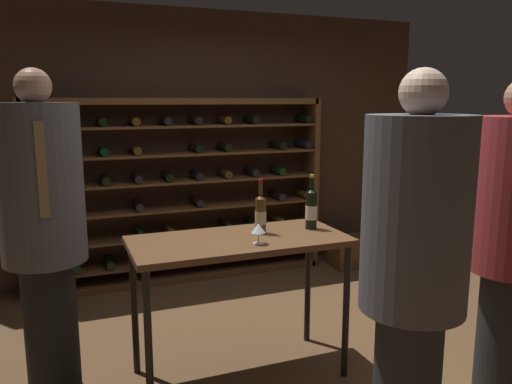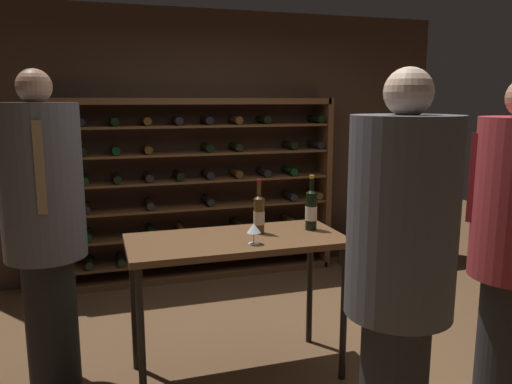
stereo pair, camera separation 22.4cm
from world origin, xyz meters
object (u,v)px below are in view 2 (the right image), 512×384
object	(u,v)px
tasting_table	(236,252)
wine_bottle_green_slim	(259,214)
person_guest_blue_shirt	(400,264)
wine_crate	(366,253)
person_bystander_dark_jacket	(44,219)
wine_bottle_gold_foil	(311,209)
wine_rack	(192,191)
wine_glass_stemmed_right	(254,229)

from	to	relation	value
tasting_table	wine_bottle_green_slim	size ratio (longest dim) A/B	3.83
person_guest_blue_shirt	wine_crate	distance (m)	3.25
person_bystander_dark_jacket	wine_bottle_green_slim	bearing A→B (deg)	-1.71
person_guest_blue_shirt	wine_crate	size ratio (longest dim) A/B	4.03
wine_crate	wine_bottle_green_slim	size ratio (longest dim) A/B	1.34
wine_crate	person_guest_blue_shirt	bearing A→B (deg)	-117.64
wine_crate	person_bystander_dark_jacket	bearing A→B (deg)	-154.62
tasting_table	wine_crate	bearing A→B (deg)	41.01
person_guest_blue_shirt	wine_bottle_gold_foil	bearing A→B (deg)	173.16
wine_rack	wine_bottle_green_slim	size ratio (longest dim) A/B	8.13
wine_rack	person_bystander_dark_jacket	size ratio (longest dim) A/B	1.47
person_bystander_dark_jacket	wine_crate	bearing A→B (deg)	30.21
wine_bottle_green_slim	wine_rack	bearing A→B (deg)	92.70
tasting_table	person_bystander_dark_jacket	world-z (taller)	person_bystander_dark_jacket
wine_crate	wine_bottle_gold_foil	size ratio (longest dim) A/B	1.29
wine_bottle_gold_foil	wine_bottle_green_slim	xyz separation A→B (m)	(-0.36, 0.02, -0.01)
person_bystander_dark_jacket	wine_glass_stemmed_right	world-z (taller)	person_bystander_dark_jacket
wine_rack	person_bystander_dark_jacket	distance (m)	2.13
wine_rack	person_guest_blue_shirt	xyz separation A→B (m)	(0.38, -3.06, 0.17)
wine_bottle_green_slim	wine_glass_stemmed_right	size ratio (longest dim) A/B	2.79
wine_bottle_green_slim	wine_glass_stemmed_right	bearing A→B (deg)	-115.01
person_guest_blue_shirt	wine_crate	world-z (taller)	person_guest_blue_shirt
wine_rack	wine_glass_stemmed_right	world-z (taller)	wine_rack
person_guest_blue_shirt	wine_glass_stemmed_right	world-z (taller)	person_guest_blue_shirt
wine_rack	tasting_table	size ratio (longest dim) A/B	2.12
tasting_table	wine_glass_stemmed_right	size ratio (longest dim) A/B	10.66
wine_crate	wine_bottle_gold_foil	xyz separation A→B (m)	(-1.38, -1.61, 0.91)
person_bystander_dark_jacket	person_guest_blue_shirt	distance (m)	2.07
wine_glass_stemmed_right	person_guest_blue_shirt	bearing A→B (deg)	-66.94
person_guest_blue_shirt	wine_bottle_green_slim	distance (m)	1.20
person_bystander_dark_jacket	wine_bottle_gold_foil	world-z (taller)	person_bystander_dark_jacket
tasting_table	wine_bottle_gold_foil	xyz separation A→B (m)	(0.53, 0.05, 0.24)
wine_rack	wine_bottle_gold_foil	distance (m)	1.97
wine_rack	tasting_table	world-z (taller)	wine_rack
person_bystander_dark_jacket	wine_crate	distance (m)	3.50
wine_rack	wine_bottle_green_slim	world-z (taller)	wine_rack
wine_rack	person_guest_blue_shirt	bearing A→B (deg)	-82.93
wine_rack	person_guest_blue_shirt	world-z (taller)	person_guest_blue_shirt
tasting_table	wine_bottle_gold_foil	world-z (taller)	wine_bottle_gold_foil
tasting_table	wine_bottle_gold_foil	size ratio (longest dim) A/B	3.69
wine_glass_stemmed_right	tasting_table	bearing A→B (deg)	110.61
person_bystander_dark_jacket	wine_crate	xyz separation A→B (m)	(3.05, 1.45, -0.93)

